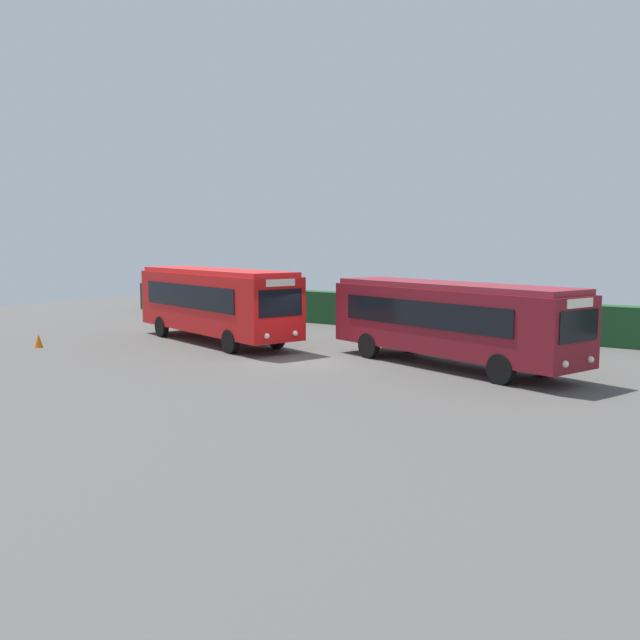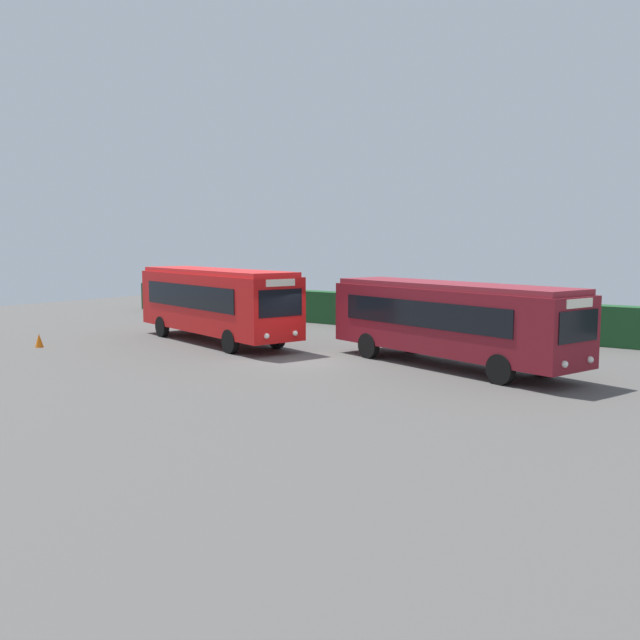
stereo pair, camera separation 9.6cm
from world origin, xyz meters
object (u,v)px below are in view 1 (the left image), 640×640
Objects in this scene: bus_red at (215,301)px; person_left at (255,319)px; bus_maroon at (451,318)px; traffic_cone at (39,341)px; person_right at (560,341)px; person_center at (265,320)px.

bus_red is 2.81m from person_left.
bus_red is at bearing -26.79° from person_left.
bus_maroon reaches higher than traffic_cone.
person_center is at bearing -87.26° from person_right.
bus_maroon is (11.44, 0.40, -0.13)m from bus_red.
traffic_cone is at bearing -69.72° from person_right.
bus_red is 5.70× the size of person_center.
traffic_cone is (-19.94, -8.28, -0.68)m from person_right.
bus_maroon reaches higher than person_center.
traffic_cone is at bearing 176.24° from person_center.
bus_red is 6.56× the size of person_left.
bus_maroon is 11.57m from person_left.
person_right reaches higher than person_left.
bus_red is at bearing -82.11° from person_right.
person_center is at bearing 46.13° from traffic_cone.
person_right is at bearing 22.56° from traffic_cone.
bus_red reaches higher than person_left.
person_left is 1.90m from person_center.
person_right is (13.08, 1.15, -0.02)m from person_center.
person_right is 3.08× the size of traffic_cone.
person_center is (1.54, -1.10, 0.15)m from person_left.
bus_maroon is 5.69× the size of person_center.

